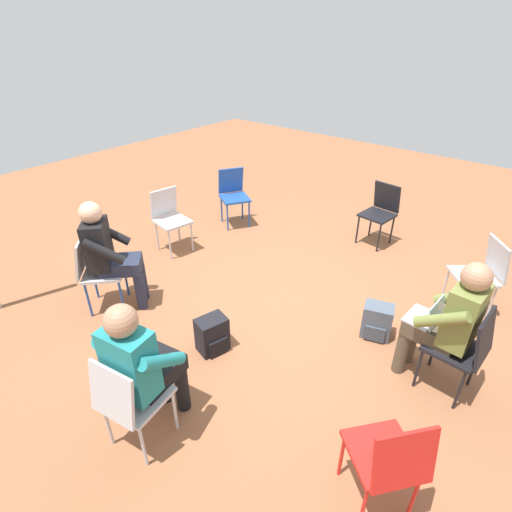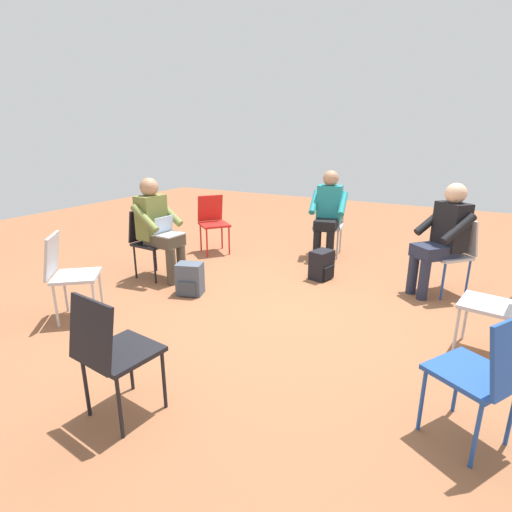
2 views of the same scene
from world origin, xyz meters
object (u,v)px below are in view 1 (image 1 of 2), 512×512
at_px(person_in_black, 108,251).
at_px(chair_northwest, 390,458).
at_px(chair_west, 464,347).
at_px(person_in_teal, 141,362).
at_px(chair_north, 129,398).
at_px(chair_south, 381,210).
at_px(chair_east, 169,216).
at_px(chair_northeast, 96,268).
at_px(person_with_laptop, 448,318).
at_px(backpack_by_empty_chair, 212,336).
at_px(chair_southwest, 482,272).
at_px(chair_southeast, 233,193).
at_px(backpack_near_laptop_user, 377,323).

bearing_deg(person_in_black, chair_northwest, 39.15).
bearing_deg(chair_west, person_in_teal, 141.40).
height_order(chair_north, chair_northwest, same).
distance_m(chair_northwest, person_in_teal, 1.71).
distance_m(chair_south, chair_east, 2.89).
bearing_deg(person_in_black, chair_east, 155.87).
bearing_deg(chair_east, chair_north, 54.37).
bearing_deg(chair_east, chair_northeast, 26.87).
xyz_separation_m(person_with_laptop, backpack_by_empty_chair, (1.75, 0.95, -0.53)).
xyz_separation_m(chair_southwest, chair_northwest, (-0.12, 2.57, 0.00)).
distance_m(chair_southeast, backpack_by_empty_chair, 2.83).
height_order(chair_southwest, backpack_by_empty_chair, chair_southwest).
bearing_deg(chair_northeast, chair_southwest, 80.90).
relative_size(chair_north, person_with_laptop, 0.69).
height_order(chair_northeast, chair_east, same).
relative_size(chair_south, chair_north, 1.00).
bearing_deg(backpack_near_laptop_user, chair_southeast, -19.70).
distance_m(chair_south, backpack_near_laptop_user, 2.08).
xyz_separation_m(chair_southeast, chair_east, (0.10, 1.16, 0.00)).
bearing_deg(chair_west, chair_northeast, 113.73).
bearing_deg(chair_southwest, chair_northwest, 142.82).
height_order(chair_west, person_with_laptop, person_with_laptop).
distance_m(chair_east, person_with_laptop, 3.60).
xyz_separation_m(chair_east, person_with_laptop, (-3.59, 0.10, 0.20)).
distance_m(chair_east, person_in_black, 1.35).
bearing_deg(backpack_near_laptop_user, chair_northeast, 30.32).
relative_size(chair_northwest, backpack_by_empty_chair, 2.36).
distance_m(chair_southeast, chair_east, 1.16).
bearing_deg(chair_south, backpack_by_empty_chair, 91.77).
distance_m(chair_southwest, person_in_teal, 3.48).
bearing_deg(chair_south, chair_north, 96.97).
bearing_deg(chair_east, chair_southeast, -175.45).
relative_size(chair_northwest, person_in_teal, 0.69).
relative_size(chair_northeast, chair_east, 1.00).
distance_m(chair_south, chair_northeast, 3.73).
height_order(chair_south, backpack_by_empty_chair, chair_south).
xyz_separation_m(chair_northeast, person_in_teal, (-1.67, 0.61, 0.20)).
bearing_deg(person_in_teal, chair_north, -90.00).
bearing_deg(chair_northwest, backpack_by_empty_chair, 118.02).
bearing_deg(chair_south, person_with_laptop, 132.12).
height_order(chair_southwest, person_in_teal, person_in_teal).
distance_m(chair_southwest, chair_north, 3.61).
height_order(chair_east, chair_west, same).
relative_size(chair_northeast, backpack_near_laptop_user, 2.36).
bearing_deg(person_in_black, chair_west, 61.23).
bearing_deg(person_in_black, chair_northeast, -90.00).
bearing_deg(chair_southeast, person_in_black, 41.44).
relative_size(chair_west, backpack_near_laptop_user, 2.36).
bearing_deg(person_in_teal, person_with_laptop, 41.03).
bearing_deg(backpack_near_laptop_user, person_with_laptop, 160.01).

